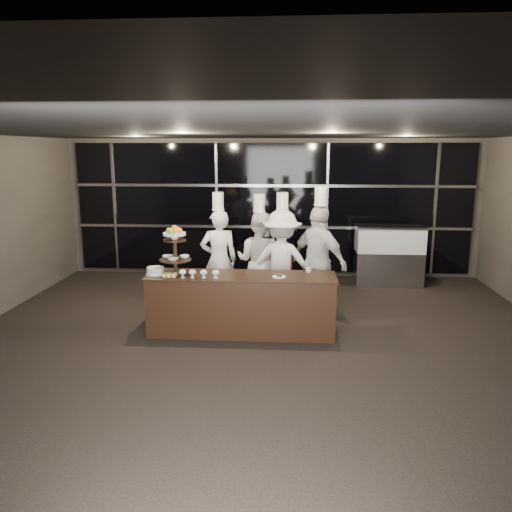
# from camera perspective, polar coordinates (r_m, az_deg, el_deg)

# --- Properties ---
(room) EXTENTS (10.00, 10.00, 10.00)m
(room) POSITION_cam_1_polar(r_m,az_deg,el_deg) (6.09, -0.02, 0.07)
(room) COLOR black
(room) RESTS_ON ground
(window_wall) EXTENTS (8.60, 0.10, 2.80)m
(window_wall) POSITION_cam_1_polar(r_m,az_deg,el_deg) (10.96, 1.78, 5.47)
(window_wall) COLOR black
(window_wall) RESTS_ON ground
(buffet_counter) EXTENTS (2.84, 0.74, 0.92)m
(buffet_counter) POSITION_cam_1_polar(r_m,az_deg,el_deg) (7.63, -1.66, -5.49)
(buffet_counter) COLOR black
(buffet_counter) RESTS_ON ground
(display_stand) EXTENTS (0.48, 0.48, 0.74)m
(display_stand) POSITION_cam_1_polar(r_m,az_deg,el_deg) (7.57, -9.26, 1.06)
(display_stand) COLOR black
(display_stand) RESTS_ON buffet_counter
(compotes) EXTENTS (0.60, 0.11, 0.12)m
(compotes) POSITION_cam_1_polar(r_m,az_deg,el_deg) (7.35, -6.59, -1.89)
(compotes) COLOR silver
(compotes) RESTS_ON buffet_counter
(layer_cake) EXTENTS (0.30, 0.30, 0.11)m
(layer_cake) POSITION_cam_1_polar(r_m,az_deg,el_deg) (7.67, -11.41, -1.67)
(layer_cake) COLOR white
(layer_cake) RESTS_ON buffet_counter
(pastry_squares) EXTENTS (0.20, 0.13, 0.05)m
(pastry_squares) POSITION_cam_1_polar(r_m,az_deg,el_deg) (7.51, -9.82, -2.12)
(pastry_squares) COLOR #F1D276
(pastry_squares) RESTS_ON buffet_counter
(small_plate) EXTENTS (0.20, 0.20, 0.05)m
(small_plate) POSITION_cam_1_polar(r_m,az_deg,el_deg) (7.37, 2.66, -2.33)
(small_plate) COLOR white
(small_plate) RESTS_ON buffet_counter
(chef_cup) EXTENTS (0.08, 0.08, 0.07)m
(chef_cup) POSITION_cam_1_polar(r_m,az_deg,el_deg) (7.71, 6.03, -1.58)
(chef_cup) COLOR white
(chef_cup) RESTS_ON buffet_counter
(display_case) EXTENTS (1.38, 0.60, 1.24)m
(display_case) POSITION_cam_1_polar(r_m,az_deg,el_deg) (10.65, 14.95, 0.41)
(display_case) COLOR #A5A5AA
(display_case) RESTS_ON ground
(chef_a) EXTENTS (0.73, 0.57, 2.06)m
(chef_a) POSITION_cam_1_polar(r_m,az_deg,el_deg) (8.70, -4.26, -0.31)
(chef_a) COLOR white
(chef_a) RESTS_ON ground
(chef_b) EXTENTS (1.00, 0.87, 2.03)m
(chef_b) POSITION_cam_1_polar(r_m,az_deg,el_deg) (8.68, 0.37, -0.48)
(chef_b) COLOR silver
(chef_b) RESTS_ON ground
(chef_c) EXTENTS (1.22, 0.80, 2.08)m
(chef_c) POSITION_cam_1_polar(r_m,az_deg,el_deg) (8.43, 2.96, -0.74)
(chef_c) COLOR white
(chef_c) RESTS_ON ground
(chef_d) EXTENTS (1.12, 1.10, 2.19)m
(chef_d) POSITION_cam_1_polar(r_m,az_deg,el_deg) (8.24, 7.19, -0.67)
(chef_d) COLOR silver
(chef_d) RESTS_ON ground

